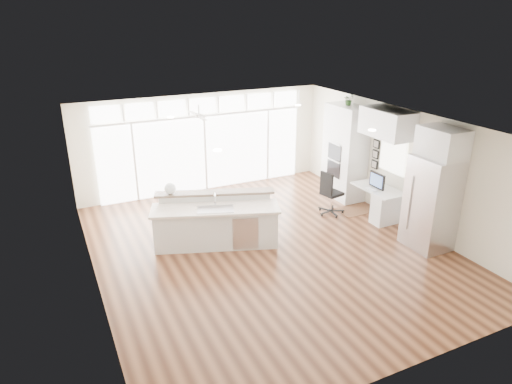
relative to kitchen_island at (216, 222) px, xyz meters
name	(u,v)px	position (x,y,z in m)	size (l,w,h in m)	color
floor	(269,249)	(0.95, -0.64, -0.55)	(7.00, 8.00, 0.02)	#442415
ceiling	(270,124)	(0.95, -0.64, 2.16)	(7.00, 8.00, 0.02)	white
wall_back	(204,142)	(0.95, 3.36, 0.81)	(7.00, 0.04, 2.70)	silver
wall_front	(410,290)	(0.95, -4.64, 0.81)	(7.00, 0.04, 2.70)	silver
wall_left	(89,221)	(-2.55, -0.64, 0.81)	(0.04, 8.00, 2.70)	silver
wall_right	(402,166)	(4.45, -0.64, 0.81)	(0.04, 8.00, 2.70)	silver
glass_wall	(205,153)	(0.95, 3.30, 0.51)	(5.80, 0.06, 2.08)	white
transom_row	(203,106)	(0.95, 3.30, 1.84)	(5.90, 0.06, 0.40)	white
desk_window	(393,155)	(4.41, -0.34, 1.01)	(0.04, 0.85, 0.85)	white
ceiling_fan	(199,111)	(0.45, 2.16, 1.94)	(1.16, 1.16, 0.32)	white
recessed_lights	(266,123)	(0.95, -0.44, 2.14)	(3.40, 3.00, 0.02)	white
oven_cabinet	(345,152)	(4.12, 1.16, 0.71)	(0.64, 1.20, 2.50)	silver
desk_nook	(377,203)	(4.08, -0.34, -0.16)	(0.72, 1.30, 0.76)	silver
upper_cabinets	(387,123)	(4.12, -0.34, 1.81)	(0.64, 1.30, 0.64)	silver
refrigerator	(431,203)	(4.06, -1.99, 0.46)	(0.76, 0.90, 2.00)	silver
fridge_cabinet	(443,142)	(4.12, -1.99, 1.76)	(0.64, 0.90, 0.60)	silver
framed_photos	(376,154)	(4.41, 0.28, 0.86)	(0.06, 0.22, 0.80)	black
kitchen_island	(216,222)	(0.00, 0.00, 0.00)	(2.70, 1.02, 1.07)	silver
rug	(355,210)	(3.86, 0.20, -0.53)	(0.89, 0.65, 0.01)	#3C2013
office_chair	(332,193)	(3.18, 0.31, 0.02)	(0.58, 0.53, 1.11)	black
fishbowl	(170,188)	(-0.76, 0.70, 0.66)	(0.25, 0.25, 0.25)	white
monitor	(377,180)	(4.00, -0.34, 0.43)	(0.08, 0.50, 0.42)	black
keyboard	(371,189)	(3.83, -0.34, 0.23)	(0.12, 0.31, 0.02)	white
potted_plant	(349,101)	(4.12, 1.16, 2.08)	(0.26, 0.29, 0.23)	#2C5122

